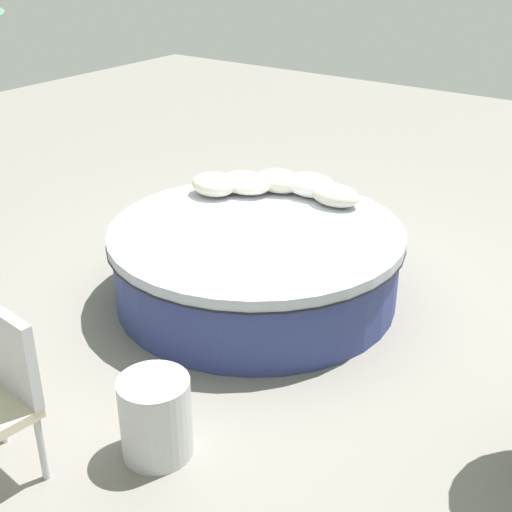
{
  "coord_description": "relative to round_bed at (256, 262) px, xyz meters",
  "views": [
    {
      "loc": [
        -2.87,
        4.0,
        2.78
      ],
      "look_at": [
        0.0,
        0.0,
        0.37
      ],
      "focal_mm": 48.54,
      "sensor_mm": 36.0,
      "label": 1
    }
  ],
  "objects": [
    {
      "name": "ground_plane",
      "position": [
        0.0,
        0.0,
        -0.31
      ],
      "size": [
        16.0,
        16.0,
        0.0
      ],
      "primitive_type": "plane",
      "color": "gray"
    },
    {
      "name": "round_bed",
      "position": [
        0.0,
        0.0,
        0.0
      ],
      "size": [
        2.32,
        2.32,
        0.61
      ],
      "color": "navy",
      "rests_on": "ground_plane"
    },
    {
      "name": "throw_pillow_0",
      "position": [
        -0.26,
        -0.77,
        0.38
      ],
      "size": [
        0.42,
        0.3,
        0.17
      ],
      "primitive_type": "ellipsoid",
      "color": "beige",
      "rests_on": "round_bed"
    },
    {
      "name": "throw_pillow_1",
      "position": [
        0.02,
        -0.84,
        0.4
      ],
      "size": [
        0.48,
        0.33,
        0.2
      ],
      "primitive_type": "ellipsoid",
      "color": "white",
      "rests_on": "round_bed"
    },
    {
      "name": "throw_pillow_2",
      "position": [
        0.31,
        -0.76,
        0.4
      ],
      "size": [
        0.44,
        0.32,
        0.2
      ],
      "primitive_type": "ellipsoid",
      "color": "beige",
      "rests_on": "round_bed"
    },
    {
      "name": "throw_pillow_3",
      "position": [
        0.53,
        -0.58,
        0.38
      ],
      "size": [
        0.49,
        0.38,
        0.17
      ],
      "primitive_type": "ellipsoid",
      "color": "silver",
      "rests_on": "round_bed"
    },
    {
      "name": "throw_pillow_4",
      "position": [
        0.71,
        -0.37,
        0.39
      ],
      "size": [
        0.41,
        0.34,
        0.19
      ],
      "primitive_type": "ellipsoid",
      "color": "beige",
      "rests_on": "round_bed"
    },
    {
      "name": "side_table",
      "position": [
        -0.6,
        1.81,
        -0.06
      ],
      "size": [
        0.41,
        0.41,
        0.5
      ],
      "primitive_type": "cylinder",
      "color": "#B7B7BC",
      "rests_on": "ground_plane"
    }
  ]
}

